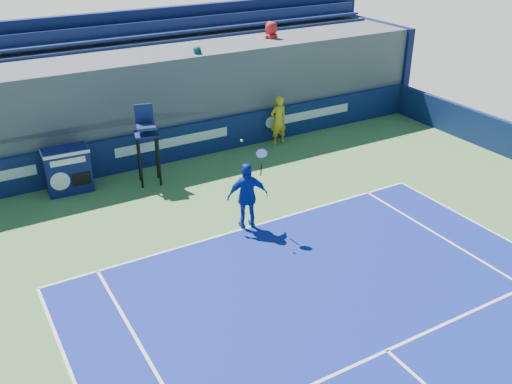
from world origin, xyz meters
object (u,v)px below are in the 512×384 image
match_clock (68,169)px  umpire_chair (147,137)px  tennis_player (248,196)px  ball_person (278,120)px

match_clock → umpire_chair: bearing=-14.9°
match_clock → tennis_player: tennis_player is taller
tennis_player → ball_person: bearing=50.3°
ball_person → tennis_player: tennis_player is taller
ball_person → umpire_chair: umpire_chair is taller
umpire_chair → tennis_player: (1.28, -3.94, -0.58)m
ball_person → umpire_chair: bearing=7.7°
umpire_chair → match_clock: bearing=165.1°
ball_person → tennis_player: 6.09m
umpire_chair → tennis_player: 4.19m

